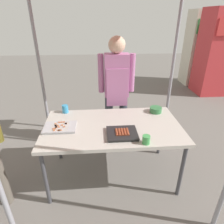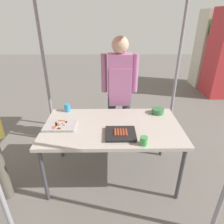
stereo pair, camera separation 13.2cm
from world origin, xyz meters
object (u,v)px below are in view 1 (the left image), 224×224
(stall_table, at_px, (112,129))
(tray_grilled_sausages, at_px, (122,133))
(neighbor_stall_left, at_px, (219,53))
(tray_meat_skewers, at_px, (60,127))
(vendor_woman, at_px, (116,85))
(drink_cup_near_edge, at_px, (65,109))
(neighbor_stall_right, at_px, (200,49))
(condiment_bowl, at_px, (156,110))
(drink_cup_by_wok, at_px, (146,140))

(stall_table, relative_size, tray_grilled_sausages, 4.91)
(tray_grilled_sausages, relative_size, neighbor_stall_left, 0.16)
(tray_meat_skewers, height_order, vendor_woman, vendor_woman)
(tray_grilled_sausages, height_order, drink_cup_near_edge, drink_cup_near_edge)
(stall_table, distance_m, neighbor_stall_left, 4.16)
(tray_grilled_sausages, relative_size, vendor_woman, 0.19)
(stall_table, distance_m, vendor_woman, 0.78)
(neighbor_stall_right, bearing_deg, tray_grilled_sausages, -125.02)
(drink_cup_near_edge, height_order, vendor_woman, vendor_woman)
(condiment_bowl, height_order, drink_cup_by_wok, drink_cup_by_wok)
(drink_cup_by_wok, relative_size, neighbor_stall_right, 0.04)
(stall_table, height_order, tray_meat_skewers, tray_meat_skewers)
(drink_cup_near_edge, height_order, drink_cup_by_wok, drink_cup_near_edge)
(condiment_bowl, relative_size, drink_cup_by_wok, 1.78)
(stall_table, relative_size, tray_meat_skewers, 4.42)
(vendor_woman, xyz_separation_m, neighbor_stall_right, (2.74, 3.04, 0.04))
(stall_table, relative_size, vendor_woman, 0.96)
(tray_meat_skewers, relative_size, drink_cup_by_wok, 4.10)
(tray_meat_skewers, xyz_separation_m, drink_cup_by_wok, (0.91, -0.35, 0.03))
(drink_cup_by_wok, bearing_deg, drink_cup_near_edge, 139.58)
(tray_grilled_sausages, bearing_deg, neighbor_stall_right, 54.98)
(neighbor_stall_right, bearing_deg, drink_cup_by_wok, -121.71)
(condiment_bowl, bearing_deg, drink_cup_by_wok, -113.02)
(condiment_bowl, relative_size, vendor_woman, 0.09)
(stall_table, xyz_separation_m, tray_meat_skewers, (-0.60, -0.03, 0.07))
(vendor_woman, bearing_deg, neighbor_stall_right, -132.12)
(tray_meat_skewers, height_order, drink_cup_by_wok, drink_cup_by_wok)
(drink_cup_by_wok, xyz_separation_m, neighbor_stall_right, (2.55, 4.13, 0.24))
(drink_cup_by_wok, height_order, neighbor_stall_left, neighbor_stall_left)
(neighbor_stall_right, bearing_deg, stall_table, -127.36)
(vendor_woman, xyz_separation_m, neighbor_stall_left, (2.84, 2.19, 0.05))
(drink_cup_near_edge, xyz_separation_m, neighbor_stall_right, (3.45, 3.36, 0.24))
(drink_cup_near_edge, relative_size, drink_cup_by_wok, 1.18)
(drink_cup_near_edge, bearing_deg, stall_table, -33.05)
(drink_cup_near_edge, bearing_deg, vendor_woman, 24.71)
(drink_cup_by_wok, distance_m, neighbor_stall_left, 4.22)
(tray_meat_skewers, distance_m, neighbor_stall_right, 5.13)
(stall_table, height_order, vendor_woman, vendor_woman)
(tray_grilled_sausages, distance_m, neighbor_stall_left, 4.24)
(tray_grilled_sausages, distance_m, drink_cup_by_wok, 0.28)
(vendor_woman, bearing_deg, stall_table, 80.77)
(drink_cup_by_wok, bearing_deg, tray_grilled_sausages, 142.01)
(tray_meat_skewers, height_order, condiment_bowl, condiment_bowl)
(condiment_bowl, xyz_separation_m, drink_cup_by_wok, (-0.29, -0.69, 0.01))
(tray_grilled_sausages, relative_size, drink_cup_by_wok, 3.70)
(drink_cup_near_edge, relative_size, vendor_woman, 0.06)
(tray_grilled_sausages, distance_m, drink_cup_near_edge, 0.90)
(tray_grilled_sausages, bearing_deg, condiment_bowl, 45.16)
(tray_meat_skewers, relative_size, neighbor_stall_left, 0.17)
(tray_meat_skewers, xyz_separation_m, neighbor_stall_right, (3.46, 3.78, 0.27))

